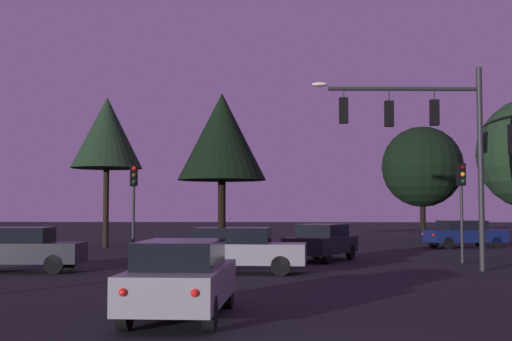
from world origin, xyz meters
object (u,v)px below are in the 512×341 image
at_px(car_crossing_left, 20,249).
at_px(tree_left_far, 422,167).
at_px(car_parked_lot, 464,233).
at_px(car_crossing_right, 236,249).
at_px(car_far_lane, 322,242).
at_px(traffic_light_corner_right, 462,192).
at_px(traffic_light_corner_left, 134,192).
at_px(car_nearside_lane, 181,278).
at_px(tree_right_cluster, 107,133).
at_px(traffic_signal_mast_arm, 428,132).
at_px(tree_behind_sign, 222,137).

bearing_deg(car_crossing_left, tree_left_far, 50.48).
distance_m(car_parked_lot, tree_left_far, 7.63).
bearing_deg(car_crossing_left, car_crossing_right, -1.02).
bearing_deg(car_far_lane, traffic_light_corner_right, -9.01).
bearing_deg(traffic_light_corner_left, car_crossing_right, -47.39).
relative_size(car_nearside_lane, tree_left_far, 0.58).
relative_size(tree_left_far, tree_right_cluster, 0.89).
bearing_deg(traffic_signal_mast_arm, tree_right_cluster, 136.84).
bearing_deg(car_nearside_lane, car_crossing_left, 126.15).
relative_size(traffic_light_corner_left, car_crossing_right, 0.84).
xyz_separation_m(car_crossing_right, car_far_lane, (3.16, 5.59, -0.00)).
relative_size(tree_behind_sign, tree_left_far, 1.17).
bearing_deg(traffic_light_corner_right, tree_behind_sign, 133.28).
distance_m(tree_behind_sign, tree_right_cluster, 6.54).
distance_m(traffic_light_corner_left, traffic_light_corner_right, 13.31).
bearing_deg(traffic_light_corner_right, car_far_lane, 170.99).
bearing_deg(tree_left_far, car_nearside_lane, -109.27).
relative_size(traffic_signal_mast_arm, tree_left_far, 0.94).
relative_size(traffic_light_corner_left, tree_behind_sign, 0.45).
bearing_deg(traffic_light_corner_right, car_crossing_left, -164.14).
bearing_deg(tree_left_far, traffic_light_corner_left, -131.89).
relative_size(car_nearside_lane, tree_behind_sign, 0.49).
distance_m(traffic_light_corner_left, car_crossing_right, 7.10).
distance_m(traffic_signal_mast_arm, car_crossing_left, 14.63).
distance_m(car_parked_lot, tree_right_cluster, 20.86).
bearing_deg(tree_behind_sign, traffic_light_corner_left, -103.29).
height_order(car_far_lane, tree_behind_sign, tree_behind_sign).
relative_size(car_crossing_left, car_crossing_right, 0.91).
height_order(car_nearside_lane, car_crossing_right, same).
distance_m(car_nearside_lane, car_crossing_left, 11.91).
xyz_separation_m(car_crossing_left, tree_right_cluster, (-1.07, 15.03, 5.67)).
bearing_deg(car_parked_lot, car_crossing_right, -126.56).
xyz_separation_m(traffic_light_corner_right, car_parked_lot, (2.90, 10.94, -2.04)).
height_order(traffic_light_corner_right, tree_right_cluster, tree_right_cluster).
bearing_deg(traffic_signal_mast_arm, traffic_light_corner_left, 160.38).
bearing_deg(car_parked_lot, tree_right_cluster, -178.63).
xyz_separation_m(traffic_light_corner_left, tree_behind_sign, (2.61, 11.06, 3.47)).
xyz_separation_m(car_nearside_lane, tree_right_cluster, (-8.10, 24.65, 5.67)).
bearing_deg(car_parked_lot, tree_behind_sign, 178.22).
xyz_separation_m(car_far_lane, tree_behind_sign, (-5.15, 10.48, 5.52)).
xyz_separation_m(car_crossing_left, tree_behind_sign, (5.41, 15.93, 5.52)).
bearing_deg(car_crossing_left, traffic_light_corner_right, 15.86).
distance_m(traffic_light_corner_right, car_far_lane, 5.97).
bearing_deg(tree_behind_sign, car_crossing_right, -82.93).
height_order(car_crossing_left, car_parked_lot, same).
bearing_deg(tree_right_cluster, car_crossing_left, -85.93).
height_order(car_parked_lot, tree_right_cluster, tree_right_cluster).
height_order(traffic_signal_mast_arm, traffic_light_corner_right, traffic_signal_mast_arm).
height_order(car_crossing_right, car_parked_lot, same).
relative_size(car_crossing_left, tree_behind_sign, 0.48).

